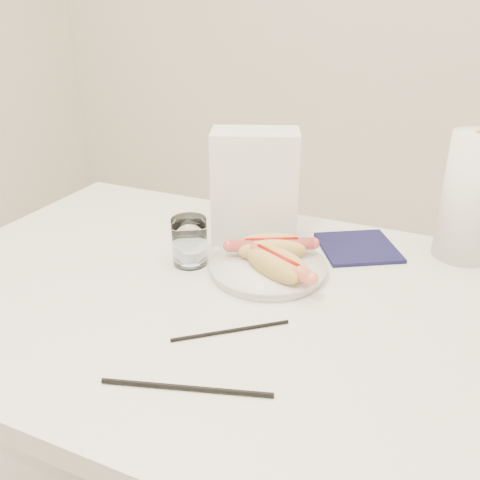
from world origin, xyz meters
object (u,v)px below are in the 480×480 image
at_px(plate, 268,269).
at_px(hotdog_right, 277,264).
at_px(table, 227,319).
at_px(napkin_box, 255,187).
at_px(water_glass, 190,241).
at_px(hotdog_left, 271,248).
at_px(paper_towel_roll, 472,197).

relative_size(plate, hotdog_right, 1.34).
distance_m(table, napkin_box, 0.30).
distance_m(hotdog_right, water_glass, 0.19).
bearing_deg(water_glass, napkin_box, 66.05).
xyz_separation_m(plate, hotdog_left, (-0.01, 0.03, 0.03)).
bearing_deg(water_glass, paper_towel_roll, 27.21).
distance_m(plate, paper_towel_roll, 0.43).
bearing_deg(paper_towel_roll, hotdog_left, -149.85).
height_order(hotdog_left, paper_towel_roll, paper_towel_roll).
xyz_separation_m(hotdog_left, napkin_box, (-0.08, 0.11, 0.08)).
bearing_deg(napkin_box, table, -100.72).
xyz_separation_m(hotdog_right, napkin_box, (-0.11, 0.17, 0.08)).
bearing_deg(hotdog_left, table, -134.17).
bearing_deg(water_glass, plate, 8.57).
xyz_separation_m(table, hotdog_left, (0.04, 0.13, 0.10)).
height_order(plate, napkin_box, napkin_box).
distance_m(napkin_box, paper_towel_roll, 0.43).
height_order(water_glass, napkin_box, napkin_box).
bearing_deg(hotdog_left, napkin_box, 99.62).
distance_m(hotdog_left, hotdog_right, 0.07).
height_order(hotdog_right, paper_towel_roll, paper_towel_roll).
distance_m(table, plate, 0.13).
distance_m(water_glass, napkin_box, 0.19).
xyz_separation_m(hotdog_left, hotdog_right, (0.03, -0.06, 0.00)).
bearing_deg(napkin_box, hotdog_left, -73.92).
distance_m(hotdog_left, napkin_box, 0.16).
bearing_deg(plate, paper_towel_roll, 34.34).
distance_m(table, hotdog_right, 0.14).
xyz_separation_m(plate, napkin_box, (-0.09, 0.14, 0.11)).
distance_m(plate, napkin_box, 0.20).
bearing_deg(table, hotdog_right, 41.94).
relative_size(table, water_glass, 12.47).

